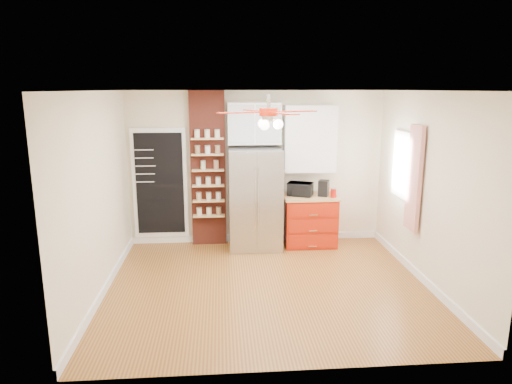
{
  "coord_description": "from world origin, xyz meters",
  "views": [
    {
      "loc": [
        -0.63,
        -5.97,
        2.73
      ],
      "look_at": [
        -0.09,
        0.9,
        1.16
      ],
      "focal_mm": 32.0,
      "sensor_mm": 36.0,
      "label": 1
    }
  ],
  "objects": [
    {
      "name": "brick_pillar",
      "position": [
        -0.85,
        1.92,
        1.35
      ],
      "size": [
        0.6,
        0.16,
        2.7
      ],
      "primitive_type": "cube",
      "color": "maroon",
      "rests_on": "floor"
    },
    {
      "name": "toaster_oven",
      "position": [
        0.74,
        1.7,
        1.02
      ],
      "size": [
        0.5,
        0.42,
        0.23
      ],
      "primitive_type": "imported",
      "rotation": [
        0.0,
        0.0,
        -0.39
      ],
      "color": "black",
      "rests_on": "red_cabinet"
    },
    {
      "name": "floor",
      "position": [
        0.0,
        0.0,
        0.0
      ],
      "size": [
        4.5,
        4.5,
        0.0
      ],
      "primitive_type": "plane",
      "color": "#9A6527",
      "rests_on": "ground"
    },
    {
      "name": "window",
      "position": [
        2.23,
        0.9,
        1.55
      ],
      "size": [
        0.04,
        0.75,
        1.05
      ],
      "primitive_type": "cube",
      "color": "white",
      "rests_on": "wall_right"
    },
    {
      "name": "red_cabinet",
      "position": [
        0.92,
        1.68,
        0.45
      ],
      "size": [
        0.94,
        0.64,
        0.9
      ],
      "color": "#A91D09",
      "rests_on": "floor"
    },
    {
      "name": "fridge",
      "position": [
        -0.05,
        1.63,
        0.88
      ],
      "size": [
        0.9,
        0.7,
        1.75
      ],
      "primitive_type": "cube",
      "color": "#A7A7AC",
      "rests_on": "floor"
    },
    {
      "name": "wall_right",
      "position": [
        2.25,
        0.0,
        1.35
      ],
      "size": [
        0.02,
        4.0,
        2.7
      ],
      "primitive_type": "cube",
      "color": "beige",
      "rests_on": "floor"
    },
    {
      "name": "pantry_jar_beans",
      "position": [
        -0.71,
        1.79,
        1.44
      ],
      "size": [
        0.1,
        0.1,
        0.14
      ],
      "primitive_type": "cylinder",
      "rotation": [
        0.0,
        0.0,
        -0.1
      ],
      "color": "#996B4E",
      "rests_on": "brick_pillar"
    },
    {
      "name": "upper_shelf_unit",
      "position": [
        0.92,
        1.85,
        1.88
      ],
      "size": [
        0.9,
        0.3,
        1.15
      ],
      "primitive_type": "cube",
      "color": "white",
      "rests_on": "wall_back"
    },
    {
      "name": "ceiling_fan",
      "position": [
        0.0,
        0.0,
        2.42
      ],
      "size": [
        1.4,
        1.4,
        0.44
      ],
      "color": "silver",
      "rests_on": "ceiling"
    },
    {
      "name": "wall_front",
      "position": [
        0.0,
        -2.0,
        1.35
      ],
      "size": [
        4.5,
        0.02,
        2.7
      ],
      "primitive_type": "cube",
      "color": "beige",
      "rests_on": "floor"
    },
    {
      "name": "coffee_maker",
      "position": [
        1.15,
        1.65,
        1.04
      ],
      "size": [
        0.23,
        0.24,
        0.27
      ],
      "primitive_type": "cube",
      "rotation": [
        0.0,
        0.0,
        -0.42
      ],
      "color": "black",
      "rests_on": "red_cabinet"
    },
    {
      "name": "pantry_jar_oats",
      "position": [
        -0.93,
        1.78,
        1.44
      ],
      "size": [
        0.09,
        0.09,
        0.14
      ],
      "primitive_type": "cylinder",
      "rotation": [
        0.0,
        0.0,
        0.1
      ],
      "color": "#BFBF92",
      "rests_on": "brick_pillar"
    },
    {
      "name": "wall_back",
      "position": [
        0.0,
        2.0,
        1.35
      ],
      "size": [
        4.5,
        0.02,
        2.7
      ],
      "primitive_type": "cube",
      "color": "beige",
      "rests_on": "floor"
    },
    {
      "name": "chalkboard",
      "position": [
        -1.7,
        1.96,
        1.1
      ],
      "size": [
        0.95,
        0.05,
        1.95
      ],
      "color": "white",
      "rests_on": "wall_back"
    },
    {
      "name": "wall_left",
      "position": [
        -2.25,
        0.0,
        1.35
      ],
      "size": [
        0.02,
        4.0,
        2.7
      ],
      "primitive_type": "cube",
      "color": "beige",
      "rests_on": "floor"
    },
    {
      "name": "ceiling",
      "position": [
        0.0,
        0.0,
        2.7
      ],
      "size": [
        4.5,
        4.5,
        0.0
      ],
      "primitive_type": "plane",
      "color": "white",
      "rests_on": "wall_back"
    },
    {
      "name": "curtain",
      "position": [
        2.18,
        0.35,
        1.45
      ],
      "size": [
        0.06,
        0.4,
        1.55
      ],
      "primitive_type": "cube",
      "color": "red",
      "rests_on": "wall_right"
    },
    {
      "name": "canister_left",
      "position": [
        1.29,
        1.52,
        0.98
      ],
      "size": [
        0.12,
        0.12,
        0.16
      ],
      "primitive_type": "cylinder",
      "rotation": [
        0.0,
        0.0,
        -0.35
      ],
      "color": "#A21009",
      "rests_on": "red_cabinet"
    },
    {
      "name": "upper_glass_cabinet",
      "position": [
        -0.05,
        1.82,
        2.15
      ],
      "size": [
        0.9,
        0.35,
        0.7
      ],
      "primitive_type": "cube",
      "color": "white",
      "rests_on": "wall_back"
    },
    {
      "name": "canister_right",
      "position": [
        1.22,
        1.71,
        0.98
      ],
      "size": [
        0.13,
        0.13,
        0.16
      ],
      "primitive_type": "cylinder",
      "rotation": [
        0.0,
        0.0,
        0.3
      ],
      "color": "red",
      "rests_on": "red_cabinet"
    }
  ]
}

